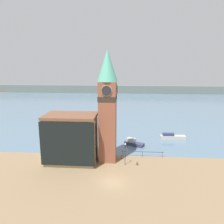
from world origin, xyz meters
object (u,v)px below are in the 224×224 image
boat_far (172,137)px  boat_near (133,143)px  pier_building (71,138)px  mooring_bollard_far (122,157)px  mooring_bollard_near (137,163)px  lamp_post (125,150)px  clock_tower (108,104)px

boat_far → boat_near: bearing=-155.7°
pier_building → boat_near: size_ratio=2.06×
boat_near → mooring_bollard_far: 8.20m
pier_building → boat_far: (21.87, 14.49, -4.08)m
pier_building → mooring_bollard_near: (12.59, -0.79, -4.35)m
lamp_post → mooring_bollard_near: bearing=3.8°
pier_building → lamp_post: (10.31, -0.95, -1.71)m
clock_tower → boat_far: clock_tower is taller
boat_near → boat_far: (9.79, 5.02, 0.02)m
clock_tower → mooring_bollard_near: clock_tower is taller
mooring_bollard_far → lamp_post: size_ratio=0.16×
clock_tower → mooring_bollard_far: bearing=11.5°
boat_far → mooring_bollard_far: size_ratio=9.02×
pier_building → boat_near: bearing=38.1°
clock_tower → boat_near: 14.54m
lamp_post → pier_building: bearing=174.8°
boat_near → lamp_post: 10.83m
clock_tower → pier_building: 9.58m
boat_far → mooring_bollard_near: 17.89m
pier_building → mooring_bollard_far: size_ratio=13.97×
clock_tower → pier_building: bearing=-171.1°
pier_building → boat_far: size_ratio=1.55×
clock_tower → mooring_bollard_near: 12.47m
clock_tower → boat_far: bearing=41.8°
mooring_bollard_near → boat_far: bearing=58.7°
boat_near → mooring_bollard_far: (-2.44, -7.83, -0.20)m
lamp_post → mooring_bollard_far: bearing=104.4°
boat_far → clock_tower: bearing=-141.0°
boat_near → lamp_post: bearing=-70.6°
mooring_bollard_near → mooring_bollard_far: (-2.94, 2.44, 0.05)m
mooring_bollard_near → mooring_bollard_far: 3.82m
boat_far → mooring_bollard_far: boat_far is taller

